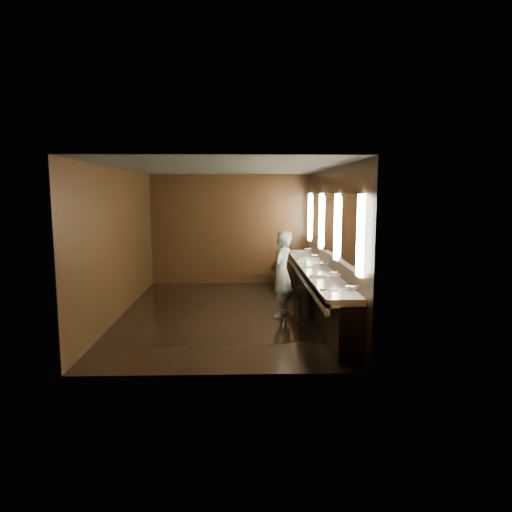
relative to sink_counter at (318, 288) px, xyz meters
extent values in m
plane|color=black|center=(-1.79, 0.00, -0.50)|extent=(6.00, 6.00, 0.00)
cube|color=#2D2D2B|center=(-1.79, 0.00, 2.30)|extent=(4.00, 6.00, 0.02)
cube|color=black|center=(-1.79, 3.00, 0.90)|extent=(4.00, 0.02, 2.80)
cube|color=black|center=(-1.79, -3.00, 0.90)|extent=(4.00, 0.02, 2.80)
cube|color=black|center=(-3.79, 0.00, 0.90)|extent=(0.02, 6.00, 2.80)
cube|color=black|center=(0.21, 0.00, 0.90)|extent=(0.02, 6.00, 2.80)
cube|color=black|center=(0.03, 0.00, -0.09)|extent=(0.36, 5.40, 0.81)
cube|color=silver|center=(-0.07, 0.00, 0.35)|extent=(0.55, 5.40, 0.12)
cube|color=silver|center=(-0.31, 0.00, 0.27)|extent=(0.06, 5.40, 0.18)
cylinder|color=silver|center=(0.12, -2.20, 0.49)|extent=(0.18, 0.04, 0.04)
cylinder|color=silver|center=(0.12, -1.10, 0.49)|extent=(0.18, 0.04, 0.04)
cylinder|color=silver|center=(0.12, 0.00, 0.49)|extent=(0.18, 0.04, 0.04)
cylinder|color=silver|center=(0.12, 1.10, 0.49)|extent=(0.18, 0.04, 0.04)
cylinder|color=silver|center=(0.12, 2.20, 0.49)|extent=(0.18, 0.04, 0.04)
cube|color=#FAEFC7|center=(0.18, -2.40, 1.25)|extent=(0.06, 0.22, 1.15)
cube|color=white|center=(0.19, -1.60, 1.25)|extent=(0.03, 1.32, 1.15)
cube|color=#FAEFC7|center=(0.18, -0.80, 1.25)|extent=(0.06, 0.23, 1.15)
cube|color=white|center=(0.19, 0.00, 1.25)|extent=(0.03, 1.32, 1.15)
cube|color=#FAEFC7|center=(0.18, 0.80, 1.25)|extent=(0.06, 0.23, 1.15)
cube|color=white|center=(0.19, 1.60, 1.25)|extent=(0.03, 1.32, 1.15)
cube|color=#FAEFC7|center=(0.18, 2.40, 1.25)|extent=(0.06, 0.22, 1.15)
imported|color=#8DB4D2|center=(-0.73, -0.18, 0.32)|extent=(0.59, 0.70, 1.64)
cylinder|color=black|center=(-0.22, -0.15, -0.21)|extent=(0.44, 0.44, 0.58)
camera|label=1|loc=(-1.46, -8.65, 1.85)|focal=32.00mm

